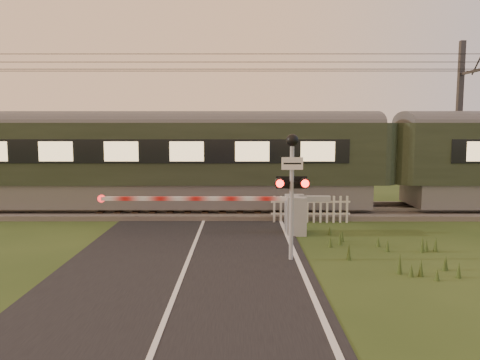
{
  "coord_description": "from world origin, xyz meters",
  "views": [
    {
      "loc": [
        1.31,
        -11.58,
        3.33
      ],
      "look_at": [
        1.3,
        3.2,
        1.67
      ],
      "focal_mm": 35.0,
      "sensor_mm": 36.0,
      "label": 1
    }
  ],
  "objects_px": {
    "boom_gate": "(285,212)",
    "picket_fence": "(311,209)",
    "crossing_signal": "(292,174)",
    "train": "(389,159)",
    "catenary_mast": "(459,120)"
  },
  "relations": [
    {
      "from": "crossing_signal",
      "to": "picket_fence",
      "type": "height_order",
      "value": "crossing_signal"
    },
    {
      "from": "crossing_signal",
      "to": "train",
      "type": "bearing_deg",
      "value": 55.8
    },
    {
      "from": "train",
      "to": "picket_fence",
      "type": "xyz_separation_m",
      "value": [
        -3.28,
        -1.89,
        -1.62
      ]
    },
    {
      "from": "picket_fence",
      "to": "crossing_signal",
      "type": "bearing_deg",
      "value": -104.28
    },
    {
      "from": "catenary_mast",
      "to": "train",
      "type": "bearing_deg",
      "value": -148.99
    },
    {
      "from": "boom_gate",
      "to": "train",
      "type": "bearing_deg",
      "value": 39.39
    },
    {
      "from": "train",
      "to": "crossing_signal",
      "type": "xyz_separation_m",
      "value": [
        -4.47,
        -6.57,
        0.08
      ]
    },
    {
      "from": "crossing_signal",
      "to": "catenary_mast",
      "type": "xyz_separation_m",
      "value": [
        8.17,
        8.8,
        1.46
      ]
    },
    {
      "from": "crossing_signal",
      "to": "picket_fence",
      "type": "xyz_separation_m",
      "value": [
        1.19,
        4.68,
        -1.7
      ]
    },
    {
      "from": "train",
      "to": "picket_fence",
      "type": "distance_m",
      "value": 4.12
    },
    {
      "from": "boom_gate",
      "to": "picket_fence",
      "type": "xyz_separation_m",
      "value": [
        1.07,
        1.67,
        -0.19
      ]
    },
    {
      "from": "crossing_signal",
      "to": "picket_fence",
      "type": "bearing_deg",
      "value": 75.72
    },
    {
      "from": "train",
      "to": "crossing_signal",
      "type": "distance_m",
      "value": 7.95
    },
    {
      "from": "train",
      "to": "boom_gate",
      "type": "xyz_separation_m",
      "value": [
        -4.34,
        -3.57,
        -1.43
      ]
    },
    {
      "from": "train",
      "to": "crossing_signal",
      "type": "height_order",
      "value": "train"
    }
  ]
}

